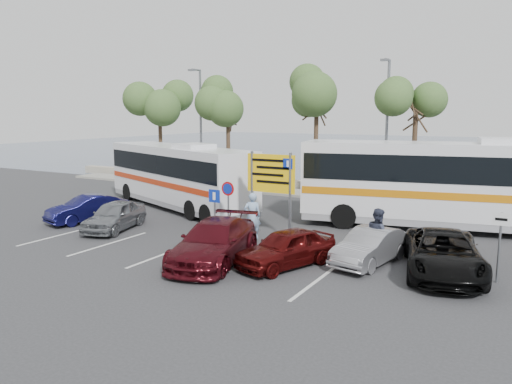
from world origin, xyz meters
The scene contains 25 objects.
ground centered at (0.00, 0.00, 0.00)m, with size 120.00×120.00×0.00m, color #2E2E30.
kerb_strip centered at (0.00, 14.00, 0.07)m, with size 44.00×2.40×0.15m, color gray.
seawall centered at (0.00, 16.00, 0.30)m, with size 48.00×0.80×0.60m, color gray.
sea centered at (0.00, 60.00, 0.01)m, with size 140.00×140.00×0.00m, color #404E67.
tree_far_left centered at (-14.00, 14.00, 6.33)m, with size 3.20×3.20×7.60m.
tree_left centered at (-8.00, 14.00, 6.00)m, with size 3.20×3.20×7.20m.
tree_mid centered at (-1.50, 14.00, 6.65)m, with size 3.20×3.20×8.00m.
tree_right centered at (4.50, 14.00, 6.17)m, with size 3.20×3.20×7.40m.
street_lamp_left centered at (-10.00, 13.52, 4.60)m, with size 0.45×1.15×8.01m.
street_lamp_right centered at (3.00, 13.52, 4.60)m, with size 0.45×1.15×8.01m.
direction_sign centered at (1.00, 3.20, 2.43)m, with size 2.20×0.12×3.60m.
sign_no_stop centered at (-0.60, 2.38, 1.58)m, with size 0.60×0.08×2.35m.
sign_parking centered at (-0.20, 0.79, 1.47)m, with size 0.50×0.07×2.25m.
sign_taxi centered at (9.80, 1.49, 1.42)m, with size 0.50×0.07×2.20m.
lane_markings centered at (-1.14, -1.00, 0.00)m, with size 12.02×4.20×0.01m, color silver, non-canonical shape.
coach_bus_left centered at (-6.50, 6.50, 1.68)m, with size 11.72×6.71×3.63m.
coach_bus_right centered at (7.50, 8.35, 1.92)m, with size 13.61×5.34×4.15m.
car_silver_a centered at (-5.67, 0.88, 0.65)m, with size 1.55×3.84×1.31m, color gray.
car_blue centered at (-8.07, 1.50, 0.63)m, with size 1.34×3.85×1.27m, color #0D0D3F.
car_maroon centered at (1.00, -1.02, 0.73)m, with size 2.04×5.03×1.46m, color #490C13.
car_red centered at (3.40, -0.22, 0.65)m, with size 1.53×3.82×1.30m, color #4B0B0A.
suv_black centered at (8.20, 1.50, 0.70)m, with size 2.31×5.01×1.39m, color black.
car_silver_b centered at (5.80, 1.50, 0.61)m, with size 1.29×3.71×1.22m, color gray.
pedestrian_near centered at (0.51, 2.49, 0.98)m, with size 0.71×0.47×1.95m, color #90AFD2.
pedestrian_far centered at (5.94, 1.92, 0.95)m, with size 0.92×0.72×1.90m, color #2D3144.
Camera 1 is at (10.58, -15.04, 5.16)m, focal length 35.00 mm.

